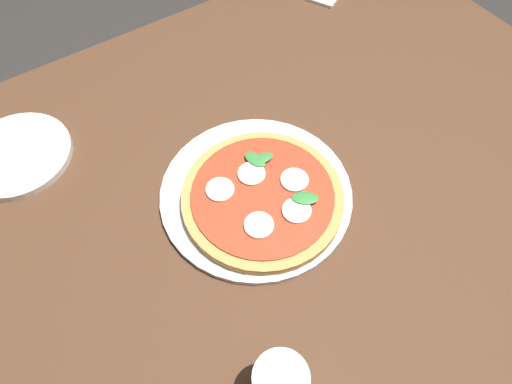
{
  "coord_description": "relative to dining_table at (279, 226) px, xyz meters",
  "views": [
    {
      "loc": [
        -0.26,
        -0.31,
        1.44
      ],
      "look_at": [
        -0.03,
        0.04,
        0.77
      ],
      "focal_mm": 30.5,
      "sensor_mm": 36.0,
      "label": 1
    }
  ],
  "objects": [
    {
      "name": "glass_cup",
      "position": [
        -0.18,
        -0.25,
        0.13
      ],
      "size": [
        0.07,
        0.07,
        0.1
      ],
      "primitive_type": "cylinder",
      "color": "silver",
      "rests_on": "dining_table"
    },
    {
      "name": "serving_tray",
      "position": [
        -0.03,
        0.04,
        0.09
      ],
      "size": [
        0.35,
        0.35,
        0.01
      ],
      "primitive_type": "cylinder",
      "color": "silver",
      "rests_on": "dining_table"
    },
    {
      "name": "plate_white",
      "position": [
        -0.36,
        0.37,
        0.09
      ],
      "size": [
        0.21,
        0.21,
        0.01
      ],
      "primitive_type": "cylinder",
      "color": "white",
      "rests_on": "dining_table"
    },
    {
      "name": "dining_table",
      "position": [
        0.0,
        0.0,
        0.0
      ],
      "size": [
        1.52,
        1.2,
        0.76
      ],
      "color": "#4C301E",
      "rests_on": "ground_plane"
    },
    {
      "name": "ground_plane",
      "position": [
        0.0,
        0.0,
        -0.68
      ],
      "size": [
        6.0,
        6.0,
        0.0
      ],
      "primitive_type": "plane",
      "color": "#2D2B28"
    },
    {
      "name": "pizza",
      "position": [
        -0.03,
        0.02,
        0.11
      ],
      "size": [
        0.29,
        0.29,
        0.03
      ],
      "color": "tan",
      "rests_on": "serving_tray"
    }
  ]
}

